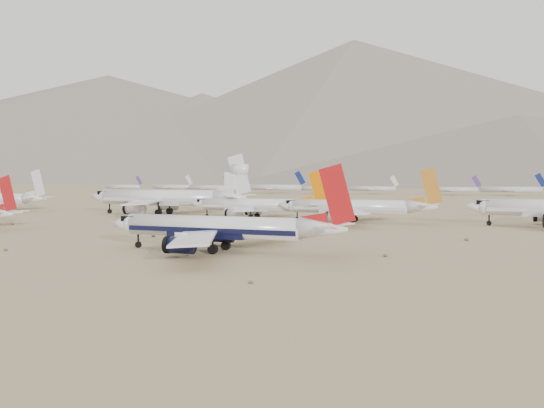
# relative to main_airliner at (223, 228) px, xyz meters

# --- Properties ---
(ground) EXTENTS (7000.00, 7000.00, 0.00)m
(ground) POSITION_rel_main_airliner_xyz_m (4.88, 2.67, -4.47)
(ground) COLOR #8A7550
(ground) RESTS_ON ground
(main_airliner) EXTENTS (46.05, 44.98, 16.25)m
(main_airliner) POSITION_rel_main_airliner_xyz_m (0.00, 0.00, 0.00)
(main_airliner) COLOR white
(main_airliner) RESTS_ON ground
(row2_gold_tail) EXTENTS (46.85, 45.82, 16.68)m
(row2_gold_tail) POSITION_rel_main_airliner_xyz_m (11.78, 70.39, 0.20)
(row2_gold_tail) COLOR white
(row2_gold_tail) RESTS_ON ground
(row2_orange_tail) EXTENTS (45.02, 44.04, 16.06)m
(row2_orange_tail) POSITION_rel_main_airliner_xyz_m (-21.59, 72.71, 0.04)
(row2_orange_tail) COLOR white
(row2_orange_tail) RESTS_ON ground
(row2_white_trijet) EXTENTS (61.83, 60.42, 21.91)m
(row2_white_trijet) POSITION_rel_main_airliner_xyz_m (-58.20, 79.15, 1.88)
(row2_white_trijet) COLOR white
(row2_white_trijet) RESTS_ON ground
(distant_storage_row) EXTENTS (479.79, 54.86, 16.37)m
(distant_storage_row) POSITION_rel_main_airliner_xyz_m (-54.78, 333.18, -0.06)
(distant_storage_row) COLOR silver
(distant_storage_row) RESTS_ON ground
(mountain_range) EXTENTS (7354.00, 3024.00, 470.00)m
(mountain_range) POSITION_rel_main_airliner_xyz_m (75.06, 1650.68, 185.85)
(mountain_range) COLOR slate
(mountain_range) RESTS_ON ground
(desert_scrub) EXTENTS (261.14, 121.67, 0.63)m
(desert_scrub) POSITION_rel_main_airliner_xyz_m (7.14, -26.54, -4.18)
(desert_scrub) COLOR brown
(desert_scrub) RESTS_ON ground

